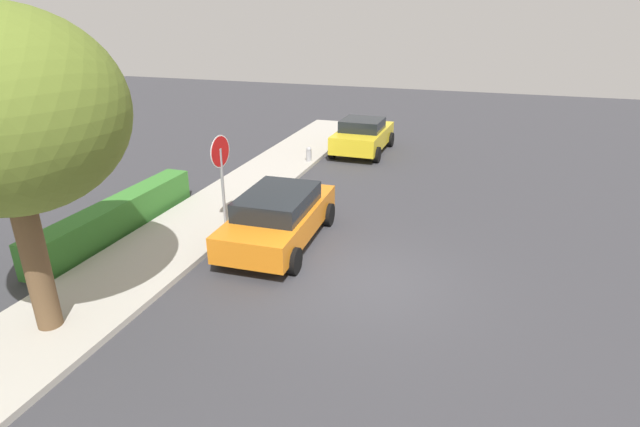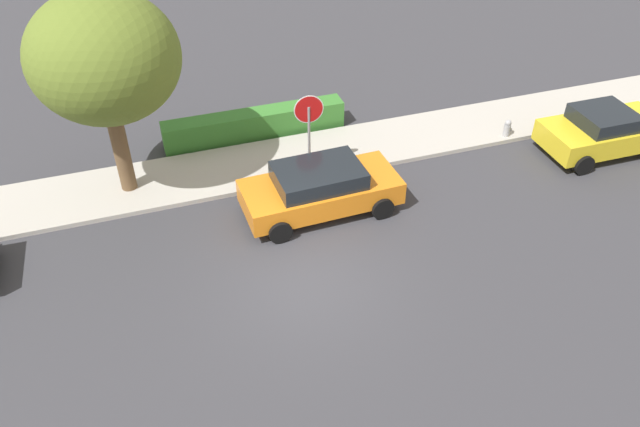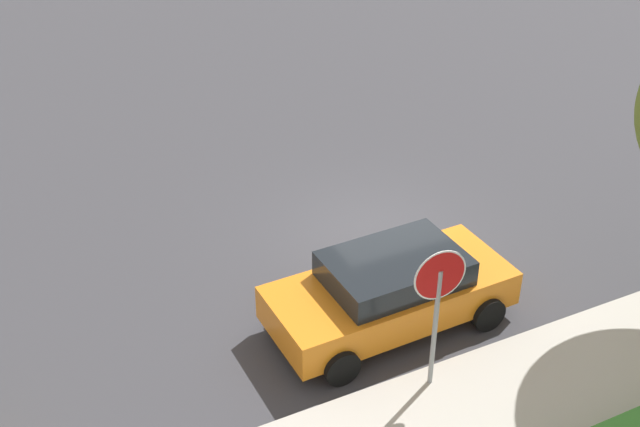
# 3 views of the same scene
# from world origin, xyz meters

# --- Properties ---
(ground_plane) EXTENTS (60.00, 60.00, 0.00)m
(ground_plane) POSITION_xyz_m (0.00, 0.00, 0.00)
(ground_plane) COLOR #38383D
(sidewalk_curb) EXTENTS (32.00, 2.52, 0.14)m
(sidewalk_curb) POSITION_xyz_m (0.00, 5.29, 0.07)
(sidewalk_curb) COLOR #B2ADA3
(sidewalk_curb) RESTS_ON ground_plane
(stop_sign) EXTENTS (0.86, 0.09, 2.70)m
(stop_sign) POSITION_xyz_m (1.45, 4.34, 1.88)
(stop_sign) COLOR gray
(stop_sign) RESTS_ON ground_plane
(parked_car_orange) EXTENTS (4.40, 2.16, 1.43)m
(parked_car_orange) POSITION_xyz_m (1.22, 2.63, 0.75)
(parked_car_orange) COLOR orange
(parked_car_orange) RESTS_ON ground_plane
(parked_car_yellow) EXTENTS (3.96, 2.14, 1.47)m
(parked_car_yellow) POSITION_xyz_m (10.69, 2.70, 0.75)
(parked_car_yellow) COLOR yellow
(parked_car_yellow) RESTS_ON ground_plane
(street_tree_near_corner) EXTENTS (3.89, 3.89, 5.88)m
(street_tree_near_corner) POSITION_xyz_m (-3.69, 5.26, 4.15)
(street_tree_near_corner) COLOR brown
(street_tree_near_corner) RESTS_ON ground_plane
(fire_hydrant) EXTENTS (0.30, 0.22, 0.72)m
(fire_hydrant) POSITION_xyz_m (8.25, 4.29, 0.36)
(fire_hydrant) COLOR #A5A5A8
(fire_hydrant) RESTS_ON ground_plane
(front_yard_hedge) EXTENTS (6.01, 0.75, 0.91)m
(front_yard_hedge) POSITION_xyz_m (0.45, 7.10, 0.46)
(front_yard_hedge) COLOR #387A2D
(front_yard_hedge) RESTS_ON ground_plane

